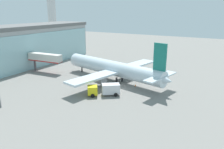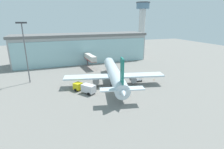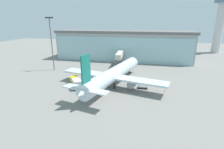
{
  "view_description": "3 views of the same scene",
  "coord_description": "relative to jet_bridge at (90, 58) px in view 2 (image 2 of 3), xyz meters",
  "views": [
    {
      "loc": [
        -46.42,
        -23.96,
        18.8
      ],
      "look_at": [
        1.04,
        3.41,
        2.65
      ],
      "focal_mm": 35.0,
      "sensor_mm": 36.0,
      "label": 1
    },
    {
      "loc": [
        -14.96,
        -46.59,
        20.47
      ],
      "look_at": [
        3.08,
        4.72,
        3.36
      ],
      "focal_mm": 28.0,
      "sensor_mm": 36.0,
      "label": 2
    },
    {
      "loc": [
        14.82,
        -43.18,
        18.84
      ],
      "look_at": [
        3.16,
        4.94,
        3.29
      ],
      "focal_mm": 28.0,
      "sensor_mm": 36.0,
      "label": 3
    }
  ],
  "objects": [
    {
      "name": "safety_cone_nose",
      "position": [
        1.64,
        -30.3,
        -4.21
      ],
      "size": [
        0.36,
        0.36,
        0.55
      ],
      "primitive_type": "cone",
      "color": "orange",
      "rests_on": "ground"
    },
    {
      "name": "airplane",
      "position": [
        2.82,
        -23.26,
        -0.96
      ],
      "size": [
        32.07,
        35.51,
        11.82
      ],
      "rotation": [
        0.0,
        0.0,
        1.36
      ],
      "color": "silver",
      "rests_on": "ground"
    },
    {
      "name": "baggage_cart",
      "position": [
        11.48,
        -23.35,
        -3.98
      ],
      "size": [
        2.83,
        1.66,
        1.5
      ],
      "rotation": [
        0.0,
        0.0,
        3.16
      ],
      "color": "slate",
      "rests_on": "ground"
    },
    {
      "name": "apron_light_mast",
      "position": [
        -23.7,
        -12.02,
        7.2
      ],
      "size": [
        3.2,
        0.4,
        19.84
      ],
      "color": "#59595E",
      "rests_on": "ground"
    },
    {
      "name": "terminal_building",
      "position": [
        -0.92,
        13.35,
        2.5
      ],
      "size": [
        64.87,
        15.82,
        13.97
      ],
      "rotation": [
        0.0,
        0.0,
        0.02
      ],
      "color": "#A1A1A1",
      "rests_on": "ground"
    },
    {
      "name": "jet_bridge",
      "position": [
        0.0,
        0.0,
        0.0
      ],
      "size": [
        3.23,
        12.02,
        5.87
      ],
      "rotation": [
        0.0,
        0.0,
        1.65
      ],
      "color": "beige",
      "rests_on": "ground"
    },
    {
      "name": "catering_truck",
      "position": [
        -7.58,
        -26.77,
        -3.02
      ],
      "size": [
        6.13,
        7.17,
        2.65
      ],
      "rotation": [
        0.0,
        0.0,
        2.21
      ],
      "color": "yellow",
      "rests_on": "ground"
    },
    {
      "name": "ground",
      "position": [
        -0.92,
        -27.63,
        -4.48
      ],
      "size": [
        240.0,
        240.0,
        0.0
      ],
      "primitive_type": "plane",
      "color": "gray"
    },
    {
      "name": "control_tower",
      "position": [
        49.41,
        44.69,
        15.88
      ],
      "size": [
        9.86,
        9.86,
        32.44
      ],
      "color": "silver",
      "rests_on": "ground"
    },
    {
      "name": "safety_cone_wingtip",
      "position": [
        17.51,
        -24.14,
        -4.21
      ],
      "size": [
        0.36,
        0.36,
        0.55
      ],
      "primitive_type": "cone",
      "color": "orange",
      "rests_on": "ground"
    }
  ]
}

